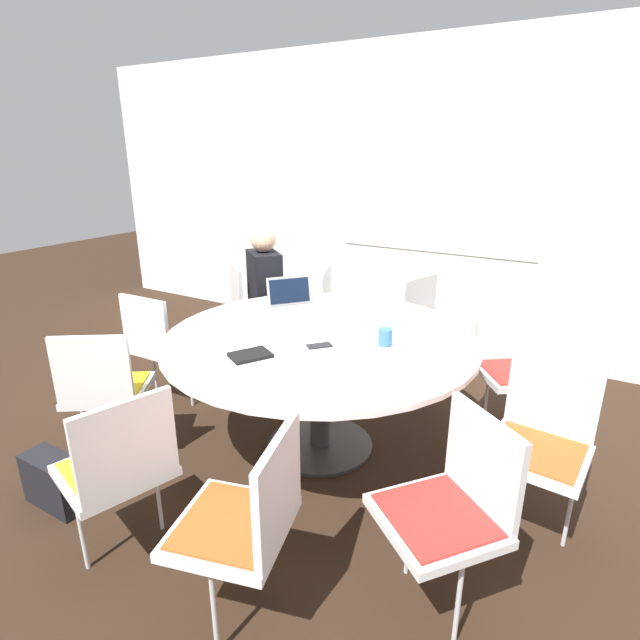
% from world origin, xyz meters
% --- Properties ---
extents(ground_plane, '(16.00, 16.00, 0.00)m').
position_xyz_m(ground_plane, '(0.00, 0.00, 0.00)').
color(ground_plane, black).
extents(wall_back, '(8.00, 0.07, 2.70)m').
position_xyz_m(wall_back, '(0.00, 2.08, 1.35)').
color(wall_back, silver).
rests_on(wall_back, ground_plane).
extents(conference_table, '(1.85, 1.85, 0.75)m').
position_xyz_m(conference_table, '(0.00, 0.00, 0.65)').
color(conference_table, '#333333').
rests_on(conference_table, ground_plane).
extents(chair_0, '(0.61, 0.60, 0.85)m').
position_xyz_m(chair_0, '(-1.25, 0.94, 0.51)').
color(chair_0, white).
rests_on(chair_0, ground_plane).
extents(chair_1, '(0.45, 0.43, 0.85)m').
position_xyz_m(chair_1, '(-1.26, -0.10, 0.51)').
color(chair_1, white).
rests_on(chair_1, ground_plane).
extents(chair_2, '(0.60, 0.59, 0.85)m').
position_xyz_m(chair_2, '(-1.01, -0.76, 0.51)').
color(chair_2, white).
rests_on(chair_2, ground_plane).
extents(chair_3, '(0.53, 0.54, 0.85)m').
position_xyz_m(chair_3, '(-0.29, -1.23, 0.51)').
color(chair_3, white).
rests_on(chair_3, ground_plane).
extents(chair_4, '(0.52, 0.53, 0.85)m').
position_xyz_m(chair_4, '(0.39, -1.20, 0.51)').
color(chair_4, white).
rests_on(chair_4, ground_plane).
extents(chair_5, '(0.61, 0.60, 0.85)m').
position_xyz_m(chair_5, '(1.03, -0.73, 0.51)').
color(chair_5, white).
rests_on(chair_5, ground_plane).
extents(chair_6, '(0.48, 0.46, 0.85)m').
position_xyz_m(chair_6, '(1.26, -0.05, 0.51)').
color(chair_6, white).
rests_on(chair_6, ground_plane).
extents(chair_7, '(0.60, 0.60, 0.85)m').
position_xyz_m(chair_7, '(0.97, 0.81, 0.51)').
color(chair_7, white).
rests_on(chair_7, ground_plane).
extents(chair_8, '(0.53, 0.54, 0.85)m').
position_xyz_m(chair_8, '(0.29, 1.23, 0.51)').
color(chair_8, white).
rests_on(chair_8, ground_plane).
extents(chair_9, '(0.54, 0.56, 0.85)m').
position_xyz_m(chair_9, '(-0.49, 1.16, 0.51)').
color(chair_9, white).
rests_on(chair_9, ground_plane).
extents(person_0, '(0.42, 0.40, 1.20)m').
position_xyz_m(person_0, '(-1.01, 0.85, 0.70)').
color(person_0, black).
rests_on(person_0, ground_plane).
extents(laptop, '(0.39, 0.40, 0.21)m').
position_xyz_m(laptop, '(-0.43, 0.35, 0.80)').
color(laptop, '#99999E').
rests_on(laptop, conference_table).
extents(spiral_notebook, '(0.23, 0.26, 0.02)m').
position_xyz_m(spiral_notebook, '(-0.16, -0.46, 0.76)').
color(spiral_notebook, black).
rests_on(spiral_notebook, conference_table).
extents(coffee_cup, '(0.08, 0.08, 0.10)m').
position_xyz_m(coffee_cup, '(0.39, 0.06, 0.80)').
color(coffee_cup, '#33669E').
rests_on(coffee_cup, conference_table).
extents(cell_phone, '(0.15, 0.15, 0.01)m').
position_xyz_m(cell_phone, '(0.08, -0.14, 0.75)').
color(cell_phone, black).
rests_on(cell_phone, conference_table).
extents(handbag, '(0.36, 0.16, 0.28)m').
position_xyz_m(handbag, '(-0.93, -1.18, 0.14)').
color(handbag, black).
rests_on(handbag, ground_plane).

